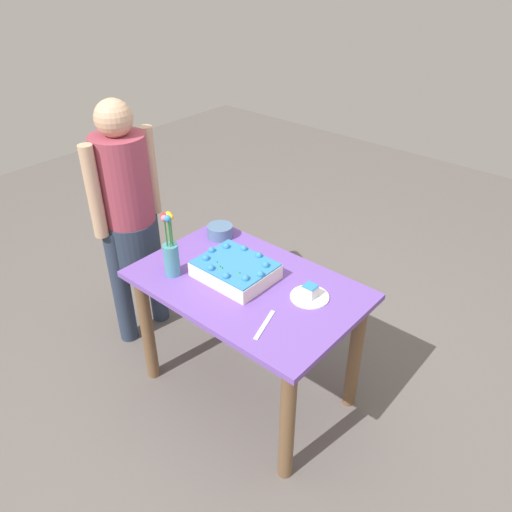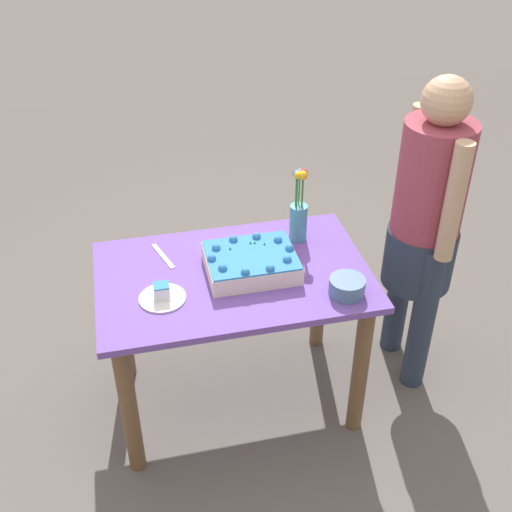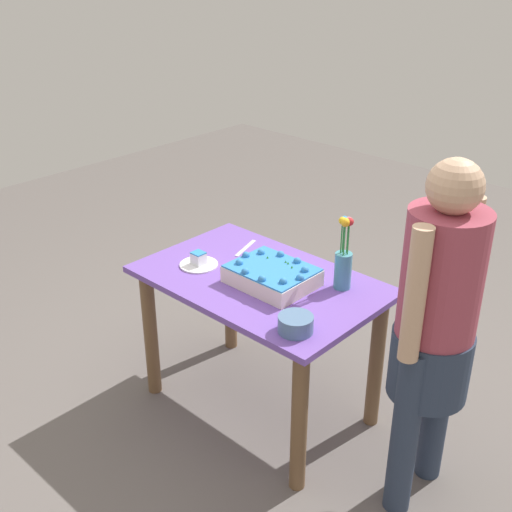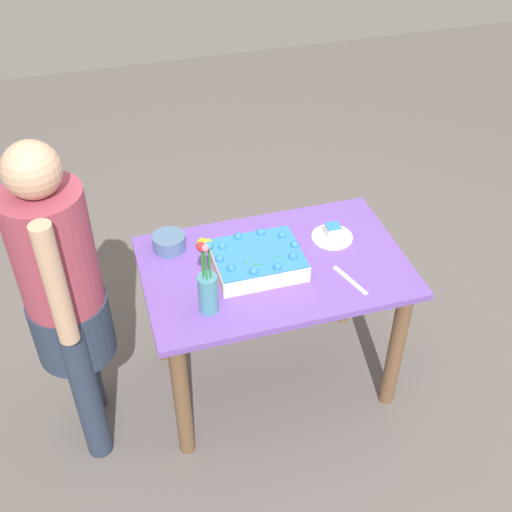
% 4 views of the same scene
% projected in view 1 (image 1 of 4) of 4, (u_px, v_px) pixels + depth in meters
% --- Properties ---
extents(ground_plane, '(8.00, 8.00, 0.00)m').
position_uv_depth(ground_plane, '(248.00, 387.00, 2.85)').
color(ground_plane, '#615A57').
extents(dining_table, '(1.13, 0.72, 0.74)m').
position_uv_depth(dining_table, '(247.00, 306.00, 2.53)').
color(dining_table, '#6F4AAC').
rests_on(dining_table, ground_plane).
extents(sheet_cake, '(0.37, 0.29, 0.11)m').
position_uv_depth(sheet_cake, '(236.00, 269.00, 2.47)').
color(sheet_cake, silver).
rests_on(sheet_cake, dining_table).
extents(serving_plate_with_slice, '(0.18, 0.18, 0.07)m').
position_uv_depth(serving_plate_with_slice, '(310.00, 294.00, 2.34)').
color(serving_plate_with_slice, white).
rests_on(serving_plate_with_slice, dining_table).
extents(cake_knife, '(0.08, 0.20, 0.00)m').
position_uv_depth(cake_knife, '(265.00, 325.00, 2.18)').
color(cake_knife, silver).
rests_on(cake_knife, dining_table).
extents(flower_vase, '(0.08, 0.08, 0.34)m').
position_uv_depth(flower_vase, '(171.00, 252.00, 2.44)').
color(flower_vase, teal).
rests_on(flower_vase, dining_table).
extents(fruit_bowl, '(0.14, 0.14, 0.07)m').
position_uv_depth(fruit_bowl, '(220.00, 231.00, 2.80)').
color(fruit_bowl, slate).
rests_on(fruit_bowl, dining_table).
extents(person_standing, '(0.31, 0.45, 1.49)m').
position_uv_depth(person_standing, '(128.00, 212.00, 2.83)').
color(person_standing, '#29354B').
rests_on(person_standing, ground_plane).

